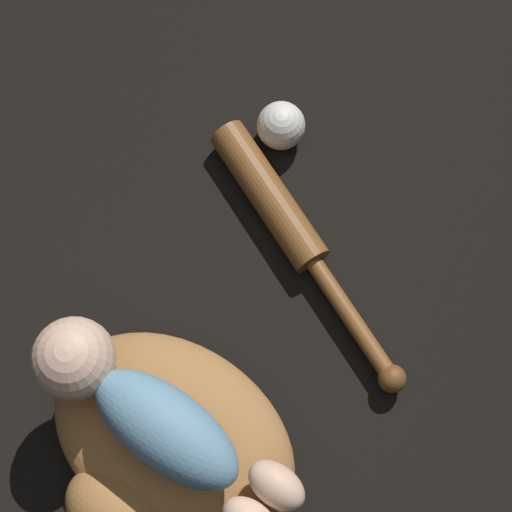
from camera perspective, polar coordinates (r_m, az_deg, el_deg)
name	(u,v)px	position (r m, az deg, el deg)	size (l,w,h in m)	color
ground_plane	(186,488)	(1.22, -4.71, -15.16)	(6.00, 6.00, 0.00)	black
baseball_glove	(165,450)	(1.17, -6.10, -12.74)	(0.42, 0.37, 0.11)	#A8703D
baby_figure	(146,413)	(1.08, -7.37, -10.36)	(0.38, 0.21, 0.11)	#6693B2
baseball_bat	(287,223)	(1.26, 2.11, 2.20)	(0.47, 0.08, 0.06)	brown
baseball	(281,126)	(1.31, 1.68, 8.68)	(0.07, 0.07, 0.07)	white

